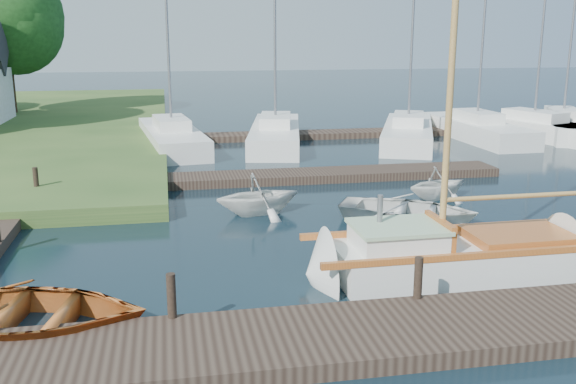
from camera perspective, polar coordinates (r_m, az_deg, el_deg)
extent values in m
plane|color=black|center=(16.55, 0.00, -4.04)|extent=(160.00, 160.00, 0.00)
cube|color=black|center=(11.08, 5.98, -12.62)|extent=(18.00, 2.20, 0.30)
cube|color=black|center=(23.06, 1.85, 1.46)|extent=(14.00, 1.60, 0.30)
cube|color=black|center=(34.40, 11.49, 5.28)|extent=(30.00, 1.60, 0.30)
cylinder|color=black|center=(11.35, -10.32, -9.06)|extent=(0.16, 0.16, 0.80)
cylinder|color=black|center=(12.20, 11.50, -7.48)|extent=(0.16, 0.16, 0.80)
cylinder|color=black|center=(21.33, -21.49, 0.99)|extent=(0.16, 0.16, 0.80)
cube|color=white|center=(14.42, 14.08, -6.24)|extent=(5.01, 2.03, 0.90)
cone|color=white|center=(15.92, 24.12, -5.15)|extent=(1.31, 1.97, 1.96)
cone|color=white|center=(13.47, 2.54, -7.26)|extent=(1.01, 1.97, 1.96)
cube|color=#95481C|center=(15.07, 12.69, -3.25)|extent=(6.20, 0.15, 0.14)
cube|color=#95481C|center=(13.46, 15.89, -5.51)|extent=(6.20, 0.15, 0.14)
cube|color=white|center=(13.75, 9.69, -4.06)|extent=(1.81, 1.41, 0.44)
cube|color=#A1C499|center=(13.68, 9.73, -3.06)|extent=(1.91, 1.51, 0.08)
cube|color=#95481C|center=(14.08, 13.33, -3.47)|extent=(0.13, 1.40, 0.60)
cylinder|color=slate|center=(13.75, 8.18, -1.47)|extent=(0.12, 0.12, 0.60)
cube|color=#95481C|center=(14.98, 19.77, -3.68)|extent=(2.21, 1.51, 0.20)
cylinder|color=olive|center=(13.50, 14.46, 12.57)|extent=(0.14, 0.14, 8.40)
cylinder|color=olive|center=(14.65, 19.38, -0.37)|extent=(3.20, 0.12, 0.10)
imported|color=#95481C|center=(12.21, -22.82, -9.53)|extent=(4.96, 3.97, 0.92)
imported|color=white|center=(18.55, -2.68, 0.01)|extent=(2.91, 2.65, 1.31)
imported|color=white|center=(18.24, 10.65, -1.30)|extent=(4.66, 4.26, 0.79)
imported|color=white|center=(20.87, 13.20, 0.98)|extent=(2.65, 2.45, 1.15)
cube|color=white|center=(30.18, -10.27, 4.75)|extent=(3.25, 8.93, 0.90)
cube|color=white|center=(30.08, -10.33, 6.07)|extent=(1.76, 3.20, 0.50)
cylinder|color=slate|center=(29.83, -10.69, 14.29)|extent=(0.12, 0.12, 9.11)
cube|color=white|center=(30.65, -1.12, 5.11)|extent=(3.97, 9.52, 0.90)
cube|color=white|center=(30.55, -1.13, 6.40)|extent=(2.01, 3.46, 0.50)
cylinder|color=slate|center=(30.30, -1.17, 14.49)|extent=(0.12, 0.12, 9.10)
cube|color=white|center=(31.60, 10.61, 5.14)|extent=(5.36, 8.97, 0.90)
cube|color=white|center=(31.51, 10.66, 6.40)|extent=(2.46, 3.38, 0.50)
cylinder|color=slate|center=(31.29, 11.09, 15.69)|extent=(0.12, 0.12, 10.69)
cube|color=white|center=(33.57, 16.41, 5.31)|extent=(2.34, 8.40, 0.90)
cube|color=white|center=(33.48, 16.49, 6.49)|extent=(1.45, 2.95, 0.50)
cylinder|color=slate|center=(33.25, 17.02, 14.13)|extent=(0.12, 0.12, 9.42)
cube|color=white|center=(34.77, 20.97, 5.23)|extent=(4.98, 8.98, 0.90)
cube|color=white|center=(34.69, 21.07, 6.38)|extent=(2.34, 3.35, 0.50)
cylinder|color=slate|center=(34.49, 21.85, 15.05)|extent=(0.12, 0.12, 11.01)
cube|color=white|center=(36.25, 23.20, 5.35)|extent=(5.01, 8.37, 0.90)
cube|color=white|center=(36.17, 23.30, 6.44)|extent=(2.34, 3.16, 0.50)
cylinder|color=slate|center=(35.96, 23.89, 12.52)|extent=(0.12, 0.12, 8.20)
cylinder|color=#332114|center=(42.54, -23.36, 8.98)|extent=(0.36, 0.36, 3.67)
sphere|color=#183B15|center=(42.47, -23.86, 14.05)|extent=(6.73, 6.73, 6.73)
sphere|color=#183B15|center=(42.06, -23.20, 13.42)|extent=(5.71, 5.71, 5.71)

